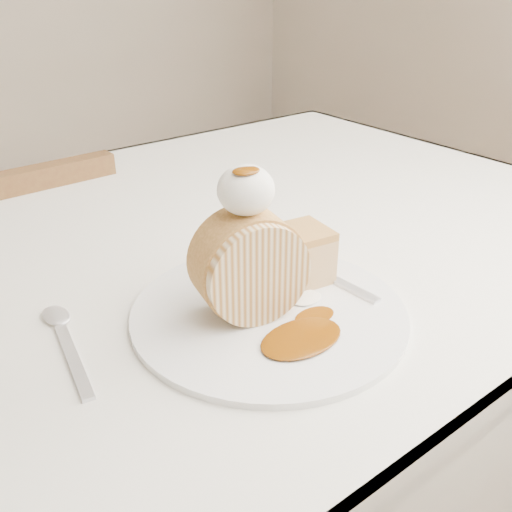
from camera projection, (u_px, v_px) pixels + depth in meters
table at (165, 302)px, 0.81m from camera, size 1.40×0.90×0.75m
chair_far at (23, 322)px, 1.14m from camera, size 0.38×0.38×0.79m
plate at (269, 312)px, 0.62m from camera, size 0.34×0.34×0.01m
roulade_slice at (250, 266)px, 0.59m from camera, size 0.12×0.08×0.11m
cake_chunk at (299, 258)px, 0.66m from camera, size 0.07×0.07×0.06m
whipped_cream at (246, 190)px, 0.56m from camera, size 0.06×0.06×0.05m
caramel_drizzle at (246, 164)px, 0.54m from camera, size 0.03×0.02×0.01m
caramel_pool at (301, 338)px, 0.57m from camera, size 0.10×0.07×0.00m
fork at (335, 280)px, 0.67m from camera, size 0.03×0.18×0.00m
spoon at (73, 360)px, 0.55m from camera, size 0.05×0.16×0.00m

